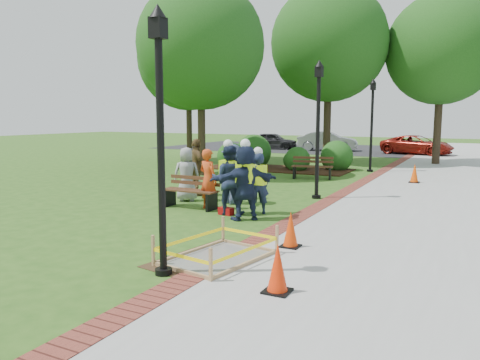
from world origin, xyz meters
The scene contains 35 objects.
ground centered at (0.00, 0.00, 0.00)m, with size 100.00×100.00×0.00m, color #285116.
sidewalk centered at (5.00, 10.00, 0.01)m, with size 6.00×60.00×0.02m, color #9E9E99.
brick_edging centered at (1.75, 10.00, 0.01)m, with size 0.50×60.00×0.03m, color maroon.
mulch_bed centered at (-3.00, 12.00, 0.02)m, with size 7.00×3.00×0.05m, color #381E0F.
parking_lot centered at (0.00, 27.00, 0.00)m, with size 36.00×12.00×0.01m, color black.
wet_concrete_pad centered at (1.65, -1.92, 0.23)m, with size 2.07×2.56×0.55m.
bench_near centered at (-1.42, 1.88, 0.28)m, with size 1.65×0.58×0.89m.
bench_far centered at (-0.35, 9.39, 0.29)m, with size 1.75×0.90×0.90m.
cone_front centered at (3.23, -2.92, 0.36)m, with size 0.38×0.38×0.75m.
cone_back centered at (2.53, -0.59, 0.35)m, with size 0.37×0.37×0.72m.
cone_far centered at (3.56, 9.98, 0.36)m, with size 0.38×0.38×0.76m.
toolbox centered at (-0.09, 1.55, 0.10)m, with size 0.39×0.21×0.19m, color #960B0B.
lamp_near centered at (1.25, -3.00, 2.48)m, with size 0.28×0.28×4.26m.
lamp_mid centered at (1.25, 5.00, 2.48)m, with size 0.28×0.28×4.26m.
lamp_far centered at (1.25, 13.00, 2.48)m, with size 0.28×0.28×4.26m.
tree_left centered at (-5.05, 8.36, 5.52)m, with size 5.42×5.42×8.24m.
tree_back centered at (-1.75, 15.98, 6.41)m, with size 6.22×6.22×9.53m.
tree_right centered at (3.66, 18.15, 6.02)m, with size 5.77×5.77×8.92m.
tree_far centered at (-9.06, 13.50, 5.69)m, with size 5.64×5.64×8.52m.
shrub_a centered at (-5.26, 11.43, 0.00)m, with size 1.38×1.38×1.38m, color #1A4915.
shrub_b centered at (-4.45, 12.36, 0.00)m, with size 1.78×1.78×1.78m, color #1A4915.
shrub_c centered at (-1.91, 11.86, 0.00)m, with size 1.22×1.22×1.22m, color #1A4915.
shrub_d centered at (-0.31, 12.89, 0.00)m, with size 1.53×1.53×1.53m, color #1A4915.
shrub_e centered at (-2.51, 12.74, 0.00)m, with size 0.90×0.90×0.90m, color #1A4915.
casual_person_a centered at (-2.13, 2.78, 0.82)m, with size 0.62×0.56×1.64m.
casual_person_b centered at (-0.91, 2.01, 0.84)m, with size 0.61×0.48×1.67m.
casual_person_c centered at (-1.13, 3.75, 0.81)m, with size 0.55×0.38×1.61m.
casual_person_d centered at (-2.38, 3.74, 0.92)m, with size 0.70×0.64×1.84m.
casual_person_e centered at (-0.68, 3.00, 0.88)m, with size 0.67×0.61×1.76m.
hivis_worker_a centered at (0.62, 1.26, 0.99)m, with size 0.70×0.69×2.02m.
hivis_worker_b centered at (0.59, 2.04, 0.89)m, with size 0.62×0.56×1.77m.
hivis_worker_c centered at (-0.08, 1.65, 0.97)m, with size 0.68×0.57×1.97m.
parked_car_a centered at (-8.70, 24.78, 0.00)m, with size 4.30×1.87×1.40m, color #242326.
parked_car_b centered at (-4.41, 25.03, 0.00)m, with size 4.83×2.10×1.57m, color #949398.
parked_car_c centered at (1.97, 24.39, 0.00)m, with size 4.29×1.86×1.40m, color maroon.
Camera 1 is at (5.73, -8.98, 2.57)m, focal length 35.00 mm.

